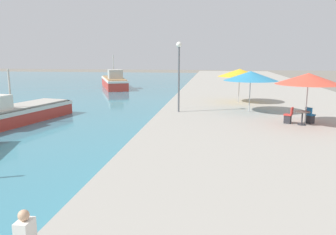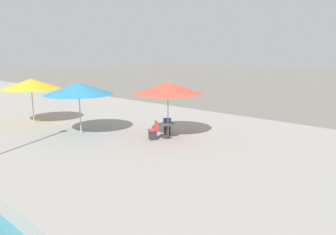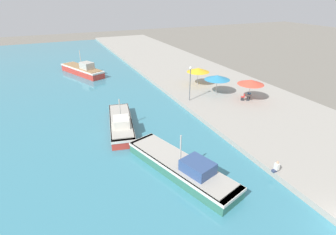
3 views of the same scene
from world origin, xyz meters
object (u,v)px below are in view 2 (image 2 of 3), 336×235
(cafe_umbrella_white, at_px, (79,88))
(cafe_umbrella_striped, at_px, (31,84))
(cafe_chair_left, at_px, (167,128))
(cafe_umbrella_pink, at_px, (168,88))
(cafe_table, at_px, (167,128))
(cafe_chair_right, at_px, (153,133))

(cafe_umbrella_white, relative_size, cafe_umbrella_striped, 1.03)
(cafe_umbrella_white, bearing_deg, cafe_chair_left, -49.60)
(cafe_umbrella_pink, bearing_deg, cafe_table, -149.91)
(cafe_umbrella_pink, distance_m, cafe_chair_right, 2.33)
(cafe_umbrella_white, xyz_separation_m, cafe_chair_right, (1.75, -3.61, -2.05))
(cafe_umbrella_striped, distance_m, cafe_table, 9.07)
(cafe_umbrella_striped, xyz_separation_m, cafe_chair_left, (3.32, -7.96, -2.03))
(cafe_umbrella_striped, bearing_deg, cafe_chair_left, -67.39)
(cafe_chair_right, bearing_deg, cafe_chair_left, -55.93)
(cafe_umbrella_white, xyz_separation_m, cafe_chair_left, (2.93, -3.45, -2.05))
(cafe_umbrella_pink, height_order, cafe_table, cafe_umbrella_pink)
(cafe_umbrella_pink, relative_size, cafe_umbrella_white, 0.97)
(cafe_table, xyz_separation_m, cafe_chair_right, (-0.65, 0.32, -0.21))
(cafe_umbrella_pink, distance_m, cafe_chair_left, 2.22)
(cafe_umbrella_pink, height_order, cafe_umbrella_white, cafe_umbrella_pink)
(cafe_umbrella_pink, distance_m, cafe_table, 1.97)
(cafe_umbrella_pink, relative_size, cafe_table, 4.27)
(cafe_chair_left, bearing_deg, cafe_umbrella_pink, -84.77)
(cafe_umbrella_white, height_order, cafe_chair_right, cafe_umbrella_white)
(cafe_chair_right, bearing_deg, cafe_umbrella_white, 52.28)
(cafe_umbrella_striped, relative_size, cafe_chair_right, 3.77)
(cafe_chair_left, distance_m, cafe_chair_right, 1.20)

